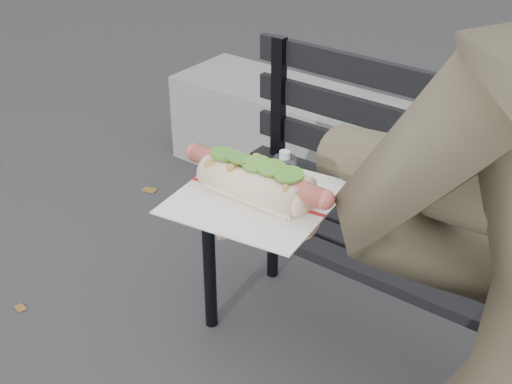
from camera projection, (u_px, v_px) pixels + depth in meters
park_bench at (451, 224)px, 1.91m from camera, size 1.50×0.44×0.88m
concrete_block at (303, 137)px, 3.11m from camera, size 1.20×0.40×0.40m
held_hotdog at (427, 195)px, 0.82m from camera, size 0.63×0.31×0.20m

